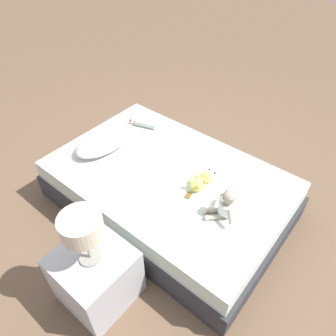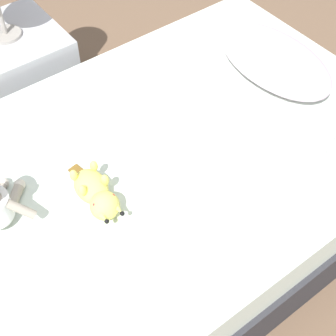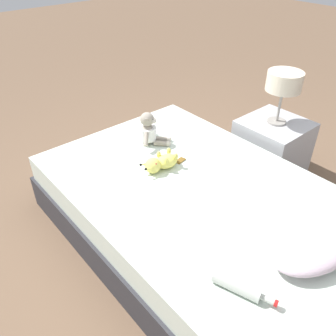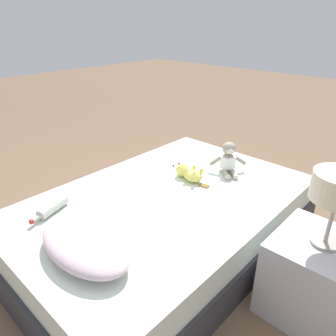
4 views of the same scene
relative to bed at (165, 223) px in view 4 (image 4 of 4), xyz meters
name	(u,v)px [view 4 (image 4 of 4)]	position (x,y,z in m)	size (l,w,h in m)	color
ground_plane	(165,246)	(0.00, 0.00, -0.20)	(16.00, 16.00, 0.00)	brown
bed	(165,223)	(0.00, 0.00, 0.00)	(1.31, 2.01, 0.41)	#2D2D33
pillow	(85,244)	(-0.09, 0.67, 0.27)	(0.60, 0.35, 0.12)	silver
plush_monkey	(228,160)	(-0.09, -0.60, 0.31)	(0.26, 0.26, 0.24)	#9E9384
plush_yellow_creature	(188,173)	(0.05, -0.30, 0.26)	(0.33, 0.12, 0.10)	#EAE066
glass_bottle	(52,208)	(0.37, 0.60, 0.24)	(0.13, 0.28, 0.06)	#B7BCB2
nightstand	(315,278)	(-0.95, -0.15, 0.03)	(0.46, 0.46, 0.46)	#B2B2B7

